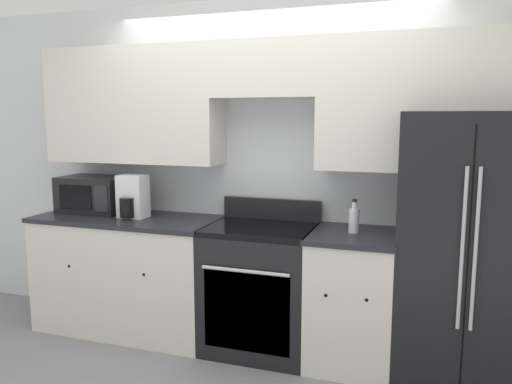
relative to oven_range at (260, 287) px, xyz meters
name	(u,v)px	position (x,y,z in m)	size (l,w,h in m)	color
ground_plane	(242,366)	(-0.03, -0.31, -0.47)	(12.00, 12.00, 0.00)	gray
wall_back	(267,142)	(-0.03, 0.27, 1.06)	(8.00, 0.39, 2.60)	silver
lower_cabinets_left	(129,273)	(-1.11, 0.00, 0.00)	(1.48, 0.64, 0.93)	silver
lower_cabinets_right	(352,299)	(0.67, 0.00, 0.00)	(0.59, 0.64, 0.93)	silver
oven_range	(260,287)	(0.00, 0.00, 0.00)	(0.77, 0.65, 1.09)	black
refrigerator	(463,249)	(1.37, 0.03, 0.40)	(0.82, 0.71, 1.74)	black
microwave	(95,194)	(-1.48, 0.10, 0.61)	(0.55, 0.36, 0.30)	black
bottle	(354,219)	(0.67, 0.02, 0.55)	(0.07, 0.07, 0.23)	silver
coffee_maker	(132,198)	(-1.05, -0.02, 0.62)	(0.21, 0.22, 0.34)	white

